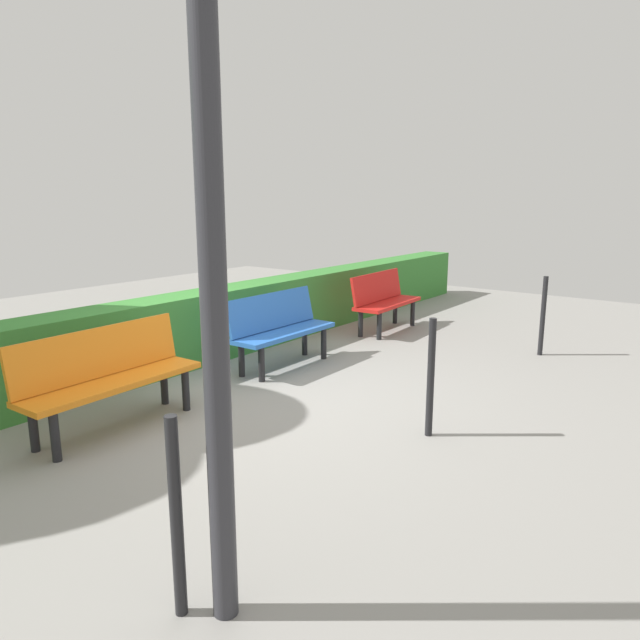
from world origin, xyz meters
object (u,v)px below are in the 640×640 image
(bench_blue, at_px, (280,326))
(bench_orange, at_px, (108,373))
(lamp_post, at_px, (204,43))
(bench_red, at_px, (384,299))

(bench_blue, xyz_separation_m, bench_orange, (2.26, 0.04, 0.00))
(bench_blue, distance_m, bench_orange, 2.26)
(lamp_post, bearing_deg, bench_blue, -142.81)
(bench_red, height_order, bench_orange, same)
(bench_red, bearing_deg, bench_blue, -3.08)
(bench_red, relative_size, bench_blue, 0.98)
(lamp_post, bearing_deg, bench_red, -156.30)
(bench_blue, bearing_deg, bench_orange, 1.00)
(bench_blue, xyz_separation_m, lamp_post, (3.26, 2.47, 2.05))
(bench_red, distance_m, bench_blue, 2.33)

